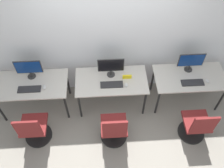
{
  "coord_description": "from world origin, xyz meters",
  "views": [
    {
      "loc": [
        -0.15,
        -2.44,
        4.16
      ],
      "look_at": [
        0.0,
        0.13,
        0.86
      ],
      "focal_mm": 40.0,
      "sensor_mm": 36.0,
      "label": 1
    }
  ],
  "objects_px": {
    "monitor_center": "(111,66)",
    "office_chair_right": "(196,126)",
    "mouse_center": "(126,85)",
    "keyboard_right": "(193,83)",
    "monitor_left": "(29,68)",
    "office_chair_center": "(114,130)",
    "office_chair_left": "(34,129)",
    "mouse_right": "(207,81)",
    "keyboard_center": "(112,85)",
    "monitor_right": "(191,61)",
    "mouse_left": "(44,87)",
    "keyboard_left": "(29,89)"
  },
  "relations": [
    {
      "from": "office_chair_left",
      "to": "monitor_center",
      "type": "distance_m",
      "value": 1.7
    },
    {
      "from": "monitor_center",
      "to": "keyboard_center",
      "type": "height_order",
      "value": "monitor_center"
    },
    {
      "from": "office_chair_left",
      "to": "keyboard_center",
      "type": "bearing_deg",
      "value": 23.81
    },
    {
      "from": "office_chair_center",
      "to": "monitor_right",
      "type": "height_order",
      "value": "monitor_right"
    },
    {
      "from": "monitor_right",
      "to": "mouse_right",
      "type": "relative_size",
      "value": 5.12
    },
    {
      "from": "monitor_center",
      "to": "office_chair_center",
      "type": "xyz_separation_m",
      "value": [
        0.0,
        -0.92,
        -0.58
      ]
    },
    {
      "from": "mouse_left",
      "to": "mouse_right",
      "type": "height_order",
      "value": "same"
    },
    {
      "from": "monitor_left",
      "to": "mouse_right",
      "type": "xyz_separation_m",
      "value": [
        3.12,
        -0.3,
        -0.21
      ]
    },
    {
      "from": "mouse_right",
      "to": "mouse_left",
      "type": "bearing_deg",
      "value": 179.42
    },
    {
      "from": "mouse_left",
      "to": "office_chair_center",
      "type": "bearing_deg",
      "value": -30.41
    },
    {
      "from": "keyboard_center",
      "to": "monitor_right",
      "type": "distance_m",
      "value": 1.47
    },
    {
      "from": "keyboard_right",
      "to": "keyboard_center",
      "type": "bearing_deg",
      "value": 178.34
    },
    {
      "from": "keyboard_center",
      "to": "monitor_right",
      "type": "relative_size",
      "value": 0.86
    },
    {
      "from": "mouse_left",
      "to": "mouse_right",
      "type": "relative_size",
      "value": 1.0
    },
    {
      "from": "office_chair_right",
      "to": "monitor_right",
      "type": "bearing_deg",
      "value": 89.62
    },
    {
      "from": "office_chair_left",
      "to": "mouse_left",
      "type": "bearing_deg",
      "value": 72.79
    },
    {
      "from": "keyboard_left",
      "to": "monitor_right",
      "type": "bearing_deg",
      "value": 5.88
    },
    {
      "from": "monitor_center",
      "to": "mouse_right",
      "type": "distance_m",
      "value": 1.73
    },
    {
      "from": "mouse_left",
      "to": "monitor_center",
      "type": "xyz_separation_m",
      "value": [
        1.17,
        0.23,
        0.21
      ]
    },
    {
      "from": "keyboard_left",
      "to": "mouse_left",
      "type": "height_order",
      "value": "mouse_left"
    },
    {
      "from": "office_chair_center",
      "to": "office_chair_right",
      "type": "relative_size",
      "value": 1.0
    },
    {
      "from": "monitor_left",
      "to": "mouse_center",
      "type": "xyz_separation_m",
      "value": [
        1.68,
        -0.3,
        -0.21
      ]
    },
    {
      "from": "office_chair_left",
      "to": "keyboard_left",
      "type": "bearing_deg",
      "value": 96.51
    },
    {
      "from": "monitor_center",
      "to": "keyboard_center",
      "type": "relative_size",
      "value": 1.16
    },
    {
      "from": "monitor_left",
      "to": "office_chair_center",
      "type": "xyz_separation_m",
      "value": [
        1.43,
        -0.96,
        -0.58
      ]
    },
    {
      "from": "monitor_right",
      "to": "keyboard_left",
      "type": "bearing_deg",
      "value": -174.12
    },
    {
      "from": "mouse_right",
      "to": "keyboard_center",
      "type": "bearing_deg",
      "value": 179.2
    },
    {
      "from": "mouse_center",
      "to": "office_chair_center",
      "type": "relative_size",
      "value": 0.1
    },
    {
      "from": "keyboard_center",
      "to": "monitor_right",
      "type": "xyz_separation_m",
      "value": [
        1.42,
        0.28,
        0.21
      ]
    },
    {
      "from": "keyboard_left",
      "to": "mouse_left",
      "type": "bearing_deg",
      "value": 5.3
    },
    {
      "from": "monitor_left",
      "to": "office_chair_center",
      "type": "relative_size",
      "value": 0.53
    },
    {
      "from": "monitor_left",
      "to": "keyboard_right",
      "type": "distance_m",
      "value": 2.87
    },
    {
      "from": "monitor_center",
      "to": "office_chair_right",
      "type": "relative_size",
      "value": 0.53
    },
    {
      "from": "monitor_center",
      "to": "office_chair_left",
      "type": "bearing_deg",
      "value": -148.38
    },
    {
      "from": "keyboard_left",
      "to": "office_chair_left",
      "type": "height_order",
      "value": "office_chair_left"
    },
    {
      "from": "keyboard_right",
      "to": "monitor_center",
      "type": "bearing_deg",
      "value": 168.94
    },
    {
      "from": "office_chair_center",
      "to": "monitor_right",
      "type": "relative_size",
      "value": 1.89
    },
    {
      "from": "monitor_center",
      "to": "monitor_right",
      "type": "distance_m",
      "value": 1.42
    },
    {
      "from": "mouse_left",
      "to": "mouse_right",
      "type": "bearing_deg",
      "value": -0.58
    },
    {
      "from": "monitor_center",
      "to": "mouse_right",
      "type": "xyz_separation_m",
      "value": [
        1.69,
        -0.26,
        -0.21
      ]
    },
    {
      "from": "mouse_center",
      "to": "office_chair_right",
      "type": "relative_size",
      "value": 0.1
    },
    {
      "from": "keyboard_right",
      "to": "mouse_right",
      "type": "bearing_deg",
      "value": 3.75
    },
    {
      "from": "keyboard_left",
      "to": "monitor_center",
      "type": "distance_m",
      "value": 1.46
    },
    {
      "from": "mouse_center",
      "to": "keyboard_right",
      "type": "relative_size",
      "value": 0.23
    },
    {
      "from": "keyboard_left",
      "to": "monitor_center",
      "type": "height_order",
      "value": "monitor_center"
    },
    {
      "from": "keyboard_center",
      "to": "keyboard_right",
      "type": "relative_size",
      "value": 1.0
    },
    {
      "from": "keyboard_left",
      "to": "mouse_right",
      "type": "height_order",
      "value": "mouse_right"
    },
    {
      "from": "monitor_left",
      "to": "office_chair_left",
      "type": "height_order",
      "value": "monitor_left"
    },
    {
      "from": "monitor_center",
      "to": "office_chair_right",
      "type": "height_order",
      "value": "monitor_center"
    },
    {
      "from": "keyboard_center",
      "to": "office_chair_right",
      "type": "bearing_deg",
      "value": -26.14
    }
  ]
}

